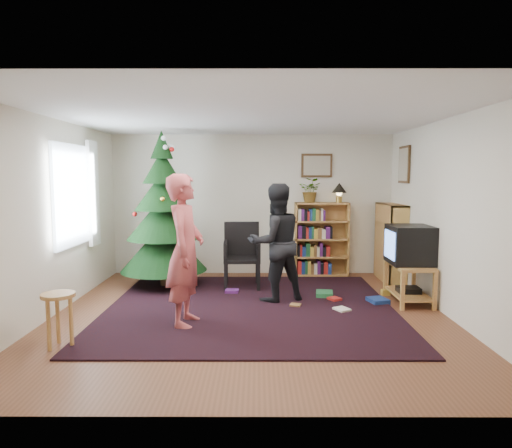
{
  "coord_description": "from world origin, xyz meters",
  "views": [
    {
      "loc": [
        0.09,
        -5.7,
        1.78
      ],
      "look_at": [
        0.07,
        0.63,
        1.1
      ],
      "focal_mm": 32.0,
      "sensor_mm": 36.0,
      "label": 1
    }
  ],
  "objects_px": {
    "picture_back": "(317,166)",
    "person_standing": "(185,250)",
    "christmas_tree": "(163,223)",
    "stool": "(58,305)",
    "armchair": "(242,252)",
    "crt_tv": "(410,245)",
    "picture_right": "(404,165)",
    "bookshelf_back": "(321,238)",
    "tv_stand": "(409,279)",
    "potted_plant": "(311,190)",
    "bookshelf_right": "(391,242)",
    "table_lamp": "(339,189)",
    "person_by_chair": "(276,243)"
  },
  "relations": [
    {
      "from": "bookshelf_right",
      "to": "stool",
      "type": "height_order",
      "value": "bookshelf_right"
    },
    {
      "from": "picture_right",
      "to": "bookshelf_back",
      "type": "height_order",
      "value": "picture_right"
    },
    {
      "from": "stool",
      "to": "table_lamp",
      "type": "xyz_separation_m",
      "value": [
        3.49,
        3.46,
        1.09
      ]
    },
    {
      "from": "bookshelf_back",
      "to": "table_lamp",
      "type": "xyz_separation_m",
      "value": [
        0.3,
        0.0,
        0.87
      ]
    },
    {
      "from": "tv_stand",
      "to": "person_standing",
      "type": "bearing_deg",
      "value": -161.67
    },
    {
      "from": "picture_back",
      "to": "table_lamp",
      "type": "height_order",
      "value": "picture_back"
    },
    {
      "from": "crt_tv",
      "to": "stool",
      "type": "bearing_deg",
      "value": -157.79
    },
    {
      "from": "person_standing",
      "to": "bookshelf_back",
      "type": "bearing_deg",
      "value": -30.72
    },
    {
      "from": "christmas_tree",
      "to": "stool",
      "type": "relative_size",
      "value": 4.35
    },
    {
      "from": "potted_plant",
      "to": "christmas_tree",
      "type": "bearing_deg",
      "value": -160.67
    },
    {
      "from": "tv_stand",
      "to": "crt_tv",
      "type": "relative_size",
      "value": 1.43
    },
    {
      "from": "picture_right",
      "to": "table_lamp",
      "type": "distance_m",
      "value": 1.19
    },
    {
      "from": "bookshelf_back",
      "to": "stool",
      "type": "xyz_separation_m",
      "value": [
        -3.19,
        -3.46,
        -0.22
      ]
    },
    {
      "from": "christmas_tree",
      "to": "stool",
      "type": "height_order",
      "value": "christmas_tree"
    },
    {
      "from": "armchair",
      "to": "table_lamp",
      "type": "relative_size",
      "value": 2.97
    },
    {
      "from": "picture_right",
      "to": "bookshelf_back",
      "type": "relative_size",
      "value": 0.46
    },
    {
      "from": "crt_tv",
      "to": "armchair",
      "type": "xyz_separation_m",
      "value": [
        -2.37,
        0.91,
        -0.26
      ]
    },
    {
      "from": "stool",
      "to": "picture_right",
      "type": "bearing_deg",
      "value": 32.9
    },
    {
      "from": "picture_right",
      "to": "stool",
      "type": "xyz_separation_m",
      "value": [
        -4.43,
        -2.87,
        -1.51
      ]
    },
    {
      "from": "christmas_tree",
      "to": "bookshelf_right",
      "type": "height_order",
      "value": "christmas_tree"
    },
    {
      "from": "bookshelf_right",
      "to": "tv_stand",
      "type": "xyz_separation_m",
      "value": [
        -0.12,
        -1.32,
        -0.34
      ]
    },
    {
      "from": "crt_tv",
      "to": "person_standing",
      "type": "distance_m",
      "value": 3.13
    },
    {
      "from": "picture_right",
      "to": "armchair",
      "type": "relative_size",
      "value": 0.58
    },
    {
      "from": "armchair",
      "to": "person_standing",
      "type": "bearing_deg",
      "value": -110.25
    },
    {
      "from": "bookshelf_back",
      "to": "tv_stand",
      "type": "bearing_deg",
      "value": -60.64
    },
    {
      "from": "tv_stand",
      "to": "person_by_chair",
      "type": "bearing_deg",
      "value": 178.03
    },
    {
      "from": "picture_back",
      "to": "bookshelf_right",
      "type": "height_order",
      "value": "picture_back"
    },
    {
      "from": "armchair",
      "to": "potted_plant",
      "type": "bearing_deg",
      "value": 32.9
    },
    {
      "from": "tv_stand",
      "to": "potted_plant",
      "type": "relative_size",
      "value": 2.03
    },
    {
      "from": "crt_tv",
      "to": "potted_plant",
      "type": "distance_m",
      "value": 2.23
    },
    {
      "from": "picture_right",
      "to": "person_by_chair",
      "type": "relative_size",
      "value": 0.36
    },
    {
      "from": "stool",
      "to": "potted_plant",
      "type": "relative_size",
      "value": 1.32
    },
    {
      "from": "armchair",
      "to": "person_by_chair",
      "type": "bearing_deg",
      "value": -61.96
    },
    {
      "from": "picture_right",
      "to": "tv_stand",
      "type": "distance_m",
      "value": 2.02
    },
    {
      "from": "person_standing",
      "to": "christmas_tree",
      "type": "bearing_deg",
      "value": 24.13
    },
    {
      "from": "person_by_chair",
      "to": "table_lamp",
      "type": "height_order",
      "value": "person_by_chair"
    },
    {
      "from": "picture_back",
      "to": "person_standing",
      "type": "distance_m",
      "value": 3.61
    },
    {
      "from": "potted_plant",
      "to": "table_lamp",
      "type": "xyz_separation_m",
      "value": [
        0.5,
        0.0,
        0.02
      ]
    },
    {
      "from": "armchair",
      "to": "person_standing",
      "type": "distance_m",
      "value": 2.02
    },
    {
      "from": "armchair",
      "to": "stool",
      "type": "xyz_separation_m",
      "value": [
        -1.81,
        -2.62,
        -0.12
      ]
    },
    {
      "from": "picture_right",
      "to": "stool",
      "type": "relative_size",
      "value": 1.05
    },
    {
      "from": "tv_stand",
      "to": "crt_tv",
      "type": "distance_m",
      "value": 0.49
    },
    {
      "from": "crt_tv",
      "to": "christmas_tree",
      "type": "bearing_deg",
      "value": 166.03
    },
    {
      "from": "picture_back",
      "to": "potted_plant",
      "type": "distance_m",
      "value": 0.47
    },
    {
      "from": "bookshelf_right",
      "to": "crt_tv",
      "type": "relative_size",
      "value": 2.12
    },
    {
      "from": "bookshelf_back",
      "to": "person_standing",
      "type": "distance_m",
      "value": 3.39
    },
    {
      "from": "picture_right",
      "to": "bookshelf_right",
      "type": "bearing_deg",
      "value": 130.06
    },
    {
      "from": "person_by_chair",
      "to": "armchair",
      "type": "bearing_deg",
      "value": -82.17
    },
    {
      "from": "stool",
      "to": "person_by_chair",
      "type": "relative_size",
      "value": 0.34
    },
    {
      "from": "bookshelf_back",
      "to": "potted_plant",
      "type": "bearing_deg",
      "value": 180.0
    }
  ]
}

